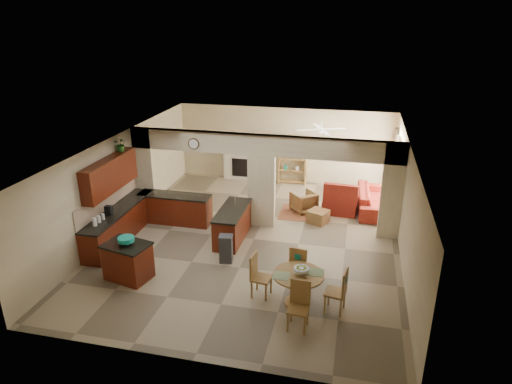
% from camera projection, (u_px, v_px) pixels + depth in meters
% --- Properties ---
extents(floor, '(10.00, 10.00, 0.00)m').
position_uv_depth(floor, '(254.00, 239.00, 12.98)').
color(floor, gray).
rests_on(floor, ground).
extents(ceiling, '(10.00, 10.00, 0.00)m').
position_uv_depth(ceiling, '(254.00, 144.00, 11.96)').
color(ceiling, white).
rests_on(ceiling, wall_back).
extents(wall_back, '(8.00, 0.00, 8.00)m').
position_uv_depth(wall_back, '(284.00, 145.00, 17.00)').
color(wall_back, tan).
rests_on(wall_back, floor).
extents(wall_front, '(8.00, 0.00, 8.00)m').
position_uv_depth(wall_front, '(189.00, 297.00, 7.93)').
color(wall_front, tan).
rests_on(wall_front, floor).
extents(wall_left, '(0.00, 10.00, 10.00)m').
position_uv_depth(wall_left, '(121.00, 182.00, 13.30)').
color(wall_left, tan).
rests_on(wall_left, floor).
extents(wall_right, '(0.00, 10.00, 10.00)m').
position_uv_depth(wall_right, '(406.00, 206.00, 11.64)').
color(wall_right, tan).
rests_on(wall_right, floor).
extents(partition_left_pier, '(0.60, 0.25, 2.80)m').
position_uv_depth(partition_left_pier, '(145.00, 172.00, 14.14)').
color(partition_left_pier, tan).
rests_on(partition_left_pier, floor).
extents(partition_center_pier, '(0.80, 0.25, 2.20)m').
position_uv_depth(partition_center_pier, '(262.00, 191.00, 13.49)').
color(partition_center_pier, tan).
rests_on(partition_center_pier, floor).
extents(partition_right_pier, '(0.60, 0.25, 2.80)m').
position_uv_depth(partition_right_pier, '(392.00, 191.00, 12.61)').
color(partition_right_pier, tan).
rests_on(partition_right_pier, floor).
extents(partition_header, '(8.00, 0.25, 0.60)m').
position_uv_depth(partition_header, '(262.00, 145.00, 12.97)').
color(partition_header, tan).
rests_on(partition_header, partition_center_pier).
extents(kitchen_counter, '(2.52, 3.29, 1.48)m').
position_uv_depth(kitchen_counter, '(143.00, 217.00, 13.26)').
color(kitchen_counter, '#3E0907').
rests_on(kitchen_counter, floor).
extents(upper_cabinets, '(0.35, 2.40, 0.90)m').
position_uv_depth(upper_cabinets, '(110.00, 175.00, 12.34)').
color(upper_cabinets, '#3E0907').
rests_on(upper_cabinets, wall_left).
extents(peninsula, '(0.70, 1.85, 0.91)m').
position_uv_depth(peninsula, '(232.00, 224.00, 12.84)').
color(peninsula, '#3E0907').
rests_on(peninsula, floor).
extents(wall_clock, '(0.34, 0.03, 0.34)m').
position_uv_depth(wall_clock, '(194.00, 144.00, 13.27)').
color(wall_clock, '#4E331A').
rests_on(wall_clock, partition_header).
extents(rug, '(1.60, 1.30, 0.01)m').
position_uv_depth(rug, '(305.00, 213.00, 14.64)').
color(rug, brown).
rests_on(rug, floor).
extents(fireplace, '(1.60, 0.35, 1.20)m').
position_uv_depth(fireplace, '(242.00, 164.00, 17.47)').
color(fireplace, beige).
rests_on(fireplace, floor).
extents(shelving_unit, '(1.00, 0.32, 1.80)m').
position_uv_depth(shelving_unit, '(292.00, 160.00, 16.95)').
color(shelving_unit, olive).
rests_on(shelving_unit, floor).
extents(window_a, '(0.02, 0.90, 1.90)m').
position_uv_depth(window_a, '(399.00, 183.00, 13.80)').
color(window_a, white).
rests_on(window_a, wall_right).
extents(window_b, '(0.02, 0.90, 1.90)m').
position_uv_depth(window_b, '(395.00, 166.00, 15.35)').
color(window_b, white).
rests_on(window_b, wall_right).
extents(glazed_door, '(0.02, 0.70, 2.10)m').
position_uv_depth(glazed_door, '(396.00, 178.00, 14.63)').
color(glazed_door, white).
rests_on(glazed_door, wall_right).
extents(drape_a_left, '(0.10, 0.28, 2.30)m').
position_uv_depth(drape_a_left, '(398.00, 190.00, 13.27)').
color(drape_a_left, '#3B1817').
rests_on(drape_a_left, wall_right).
extents(drape_a_right, '(0.10, 0.28, 2.30)m').
position_uv_depth(drape_a_right, '(396.00, 176.00, 14.36)').
color(drape_a_right, '#3B1817').
rests_on(drape_a_right, wall_right).
extents(drape_b_left, '(0.10, 0.28, 2.30)m').
position_uv_depth(drape_b_left, '(395.00, 171.00, 14.81)').
color(drape_b_left, '#3B1817').
rests_on(drape_b_left, wall_right).
extents(drape_b_right, '(0.10, 0.28, 2.30)m').
position_uv_depth(drape_b_right, '(393.00, 161.00, 15.90)').
color(drape_b_right, '#3B1817').
rests_on(drape_b_right, wall_right).
extents(ceiling_fan, '(1.00, 1.00, 0.10)m').
position_uv_depth(ceiling_fan, '(321.00, 129.00, 14.45)').
color(ceiling_fan, white).
rests_on(ceiling_fan, ceiling).
extents(kitchen_island, '(1.20, 0.97, 0.92)m').
position_uv_depth(kitchen_island, '(128.00, 261.00, 10.92)').
color(kitchen_island, '#3E0907').
rests_on(kitchen_island, floor).
extents(teal_bowl, '(0.39, 0.39, 0.18)m').
position_uv_depth(teal_bowl, '(126.00, 241.00, 10.71)').
color(teal_bowl, '#159682').
rests_on(teal_bowl, kitchen_island).
extents(trash_can, '(0.36, 0.32, 0.69)m').
position_uv_depth(trash_can, '(226.00, 250.00, 11.69)').
color(trash_can, '#2F2F32').
rests_on(trash_can, floor).
extents(dining_table, '(1.12, 1.12, 0.76)m').
position_uv_depth(dining_table, '(298.00, 284.00, 9.92)').
color(dining_table, olive).
rests_on(dining_table, floor).
extents(fruit_bowl, '(0.32, 0.32, 0.17)m').
position_uv_depth(fruit_bowl, '(301.00, 270.00, 9.79)').
color(fruit_bowl, '#76A523').
rests_on(fruit_bowl, dining_table).
extents(sofa, '(2.42, 1.03, 0.70)m').
position_uv_depth(sofa, '(373.00, 200.00, 14.81)').
color(sofa, maroon).
rests_on(sofa, floor).
extents(chaise, '(1.11, 0.93, 0.43)m').
position_uv_depth(chaise, '(340.00, 206.00, 14.69)').
color(chaise, maroon).
rests_on(chaise, floor).
extents(armchair, '(0.99, 1.00, 0.65)m').
position_uv_depth(armchair, '(304.00, 202.00, 14.70)').
color(armchair, maroon).
rests_on(armchair, floor).
extents(ottoman, '(0.71, 0.71, 0.39)m').
position_uv_depth(ottoman, '(318.00, 216.00, 13.95)').
color(ottoman, maroon).
rests_on(ottoman, floor).
extents(plant, '(0.40, 0.36, 0.40)m').
position_uv_depth(plant, '(121.00, 144.00, 12.78)').
color(plant, '#1C5316').
rests_on(plant, upper_cabinets).
extents(chair_north, '(0.47, 0.47, 1.02)m').
position_uv_depth(chair_north, '(299.00, 264.00, 10.60)').
color(chair_north, olive).
rests_on(chair_north, floor).
extents(chair_east, '(0.48, 0.48, 1.02)m').
position_uv_depth(chair_east, '(340.00, 289.00, 9.64)').
color(chair_east, olive).
rests_on(chair_east, floor).
extents(chair_south, '(0.44, 0.44, 1.02)m').
position_uv_depth(chair_south, '(299.00, 303.00, 9.20)').
color(chair_south, olive).
rests_on(chair_south, floor).
extents(chair_west, '(0.47, 0.47, 1.02)m').
position_uv_depth(chair_west, '(258.00, 273.00, 10.23)').
color(chair_west, olive).
rests_on(chair_west, floor).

